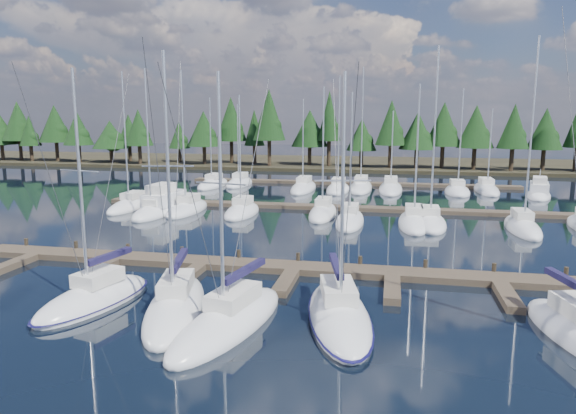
% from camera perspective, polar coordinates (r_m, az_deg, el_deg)
% --- Properties ---
extents(ground, '(260.00, 260.00, 0.00)m').
position_cam_1_polar(ground, '(44.04, 3.68, -2.56)').
color(ground, black).
rests_on(ground, ground).
extents(far_shore, '(220.00, 30.00, 0.60)m').
position_cam_1_polar(far_shore, '(103.18, 8.21, 4.80)').
color(far_shore, '#2B2618').
rests_on(far_shore, ground).
extents(main_dock, '(44.00, 6.13, 0.90)m').
position_cam_1_polar(main_dock, '(31.92, 0.59, -7.09)').
color(main_dock, '#483C2D').
rests_on(main_dock, ground).
extents(back_docks, '(50.00, 21.80, 0.40)m').
position_cam_1_polar(back_docks, '(63.15, 6.09, 1.44)').
color(back_docks, '#483C2D').
rests_on(back_docks, ground).
extents(front_sailboat_1, '(4.47, 8.18, 12.68)m').
position_cam_1_polar(front_sailboat_1, '(28.83, -20.70, -9.51)').
color(front_sailboat_1, silver).
rests_on(front_sailboat_1, ground).
extents(front_sailboat_2, '(4.78, 9.55, 13.33)m').
position_cam_1_polar(front_sailboat_2, '(26.55, -12.39, -10.77)').
color(front_sailboat_2, silver).
rests_on(front_sailboat_2, ground).
extents(front_sailboat_3, '(4.59, 9.69, 12.27)m').
position_cam_1_polar(front_sailboat_3, '(24.44, -6.53, -12.48)').
color(front_sailboat_3, silver).
rests_on(front_sailboat_3, ground).
extents(front_sailboat_4, '(4.88, 10.01, 12.33)m').
position_cam_1_polar(front_sailboat_4, '(25.11, 5.69, -11.85)').
color(front_sailboat_4, silver).
rests_on(front_sailboat_4, ground).
extents(back_sailboat_rows, '(46.30, 32.75, 16.71)m').
position_cam_1_polar(back_sailboat_rows, '(58.61, 5.49, 0.84)').
color(back_sailboat_rows, silver).
rests_on(back_sailboat_rows, ground).
extents(motor_yacht_left, '(3.82, 9.79, 4.81)m').
position_cam_1_polar(motor_yacht_left, '(53.63, -13.58, 0.03)').
color(motor_yacht_left, silver).
rests_on(motor_yacht_left, ground).
extents(motor_yacht_right, '(4.47, 8.47, 4.02)m').
position_cam_1_polar(motor_yacht_right, '(68.90, 26.09, 1.40)').
color(motor_yacht_right, silver).
rests_on(motor_yacht_right, ground).
extents(tree_line, '(186.14, 11.75, 13.88)m').
position_cam_1_polar(tree_line, '(92.89, 8.35, 8.57)').
color(tree_line, black).
rests_on(tree_line, far_shore).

